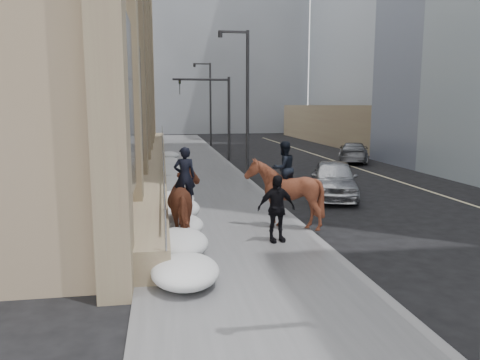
{
  "coord_description": "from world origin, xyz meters",
  "views": [
    {
      "loc": [
        -1.82,
        -11.81,
        4.0
      ],
      "look_at": [
        0.53,
        2.33,
        1.7
      ],
      "focal_mm": 35.0,
      "sensor_mm": 36.0,
      "label": 1
    }
  ],
  "objects_px": {
    "mounted_horse_right": "(284,191)",
    "car_grey": "(353,152)",
    "car_silver": "(334,179)",
    "pedestrian": "(276,208)",
    "mounted_horse_left": "(187,202)"
  },
  "relations": [
    {
      "from": "car_grey",
      "to": "mounted_horse_right",
      "type": "bearing_deg",
      "value": 83.98
    },
    {
      "from": "mounted_horse_right",
      "to": "car_grey",
      "type": "bearing_deg",
      "value": -142.1
    },
    {
      "from": "pedestrian",
      "to": "car_grey",
      "type": "relative_size",
      "value": 0.4
    },
    {
      "from": "car_silver",
      "to": "car_grey",
      "type": "xyz_separation_m",
      "value": [
        6.0,
        11.99,
        -0.11
      ]
    },
    {
      "from": "mounted_horse_right",
      "to": "mounted_horse_left",
      "type": "bearing_deg",
      "value": -7.85
    },
    {
      "from": "mounted_horse_right",
      "to": "car_grey",
      "type": "xyz_separation_m",
      "value": [
        9.56,
        17.0,
        -0.61
      ]
    },
    {
      "from": "mounted_horse_right",
      "to": "car_grey",
      "type": "distance_m",
      "value": 19.51
    },
    {
      "from": "pedestrian",
      "to": "car_grey",
      "type": "bearing_deg",
      "value": 52.53
    },
    {
      "from": "mounted_horse_left",
      "to": "car_silver",
      "type": "height_order",
      "value": "mounted_horse_left"
    },
    {
      "from": "car_silver",
      "to": "car_grey",
      "type": "bearing_deg",
      "value": 81.66
    },
    {
      "from": "mounted_horse_left",
      "to": "car_silver",
      "type": "bearing_deg",
      "value": -143.8
    },
    {
      "from": "mounted_horse_right",
      "to": "car_grey",
      "type": "relative_size",
      "value": 0.57
    },
    {
      "from": "mounted_horse_left",
      "to": "mounted_horse_right",
      "type": "distance_m",
      "value": 3.2
    },
    {
      "from": "pedestrian",
      "to": "mounted_horse_right",
      "type": "bearing_deg",
      "value": 59.03
    },
    {
      "from": "mounted_horse_left",
      "to": "car_grey",
      "type": "relative_size",
      "value": 0.55
    }
  ]
}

